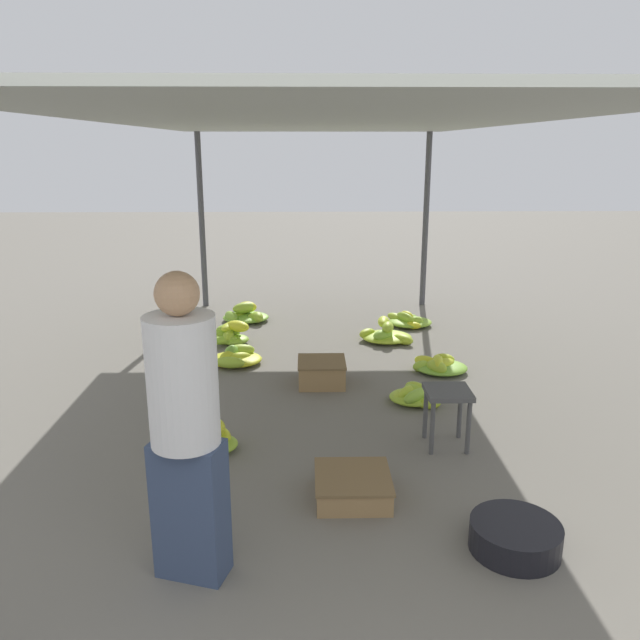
% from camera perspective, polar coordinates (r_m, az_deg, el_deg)
% --- Properties ---
extents(canopy_post_back_left, '(0.08, 0.08, 2.43)m').
position_cam_1_polar(canopy_post_back_left, '(8.98, -10.76, 8.82)').
color(canopy_post_back_left, '#4C4C51').
rests_on(canopy_post_back_left, ground).
extents(canopy_post_back_right, '(0.08, 0.08, 2.43)m').
position_cam_1_polar(canopy_post_back_right, '(9.02, 9.64, 8.90)').
color(canopy_post_back_right, '#4C4C51').
rests_on(canopy_post_back_right, ground).
extents(canopy_tarp, '(3.55, 6.90, 0.04)m').
position_cam_1_polar(canopy_tarp, '(5.56, -0.13, 17.75)').
color(canopy_tarp, '#9EA399').
rests_on(canopy_tarp, canopy_post_front_left).
extents(vendor_foreground, '(0.44, 0.44, 1.67)m').
position_cam_1_polar(vendor_foreground, '(3.29, -12.20, -9.47)').
color(vendor_foreground, '#384766').
rests_on(vendor_foreground, ground).
extents(stool, '(0.34, 0.34, 0.46)m').
position_cam_1_polar(stool, '(4.88, 11.58, -7.28)').
color(stool, '#4C4C4C').
rests_on(stool, ground).
extents(basin_black, '(0.52, 0.52, 0.17)m').
position_cam_1_polar(basin_black, '(3.94, 17.41, -18.38)').
color(basin_black, black).
rests_on(basin_black, ground).
extents(banana_pile_left_0, '(0.56, 0.55, 0.20)m').
position_cam_1_polar(banana_pile_left_0, '(6.68, -7.78, -3.45)').
color(banana_pile_left_0, '#A1C52F').
rests_on(banana_pile_left_0, ground).
extents(banana_pile_left_1, '(0.51, 0.46, 0.28)m').
position_cam_1_polar(banana_pile_left_1, '(7.37, -8.16, -1.23)').
color(banana_pile_left_1, '#8EBD33').
rests_on(banana_pile_left_1, ground).
extents(banana_pile_left_2, '(0.39, 0.38, 0.27)m').
position_cam_1_polar(banana_pile_left_2, '(4.90, -9.80, -10.55)').
color(banana_pile_left_2, yellow).
rests_on(banana_pile_left_2, ground).
extents(banana_pile_left_3, '(0.61, 0.53, 0.25)m').
position_cam_1_polar(banana_pile_left_3, '(8.28, -6.84, 0.48)').
color(banana_pile_left_3, yellow).
rests_on(banana_pile_left_3, ground).
extents(banana_pile_right_0, '(0.59, 0.57, 0.18)m').
position_cam_1_polar(banana_pile_right_0, '(6.53, 10.75, -4.07)').
color(banana_pile_right_0, '#B7CD2B').
rests_on(banana_pile_right_0, ground).
extents(banana_pile_right_1, '(0.45, 0.51, 0.16)m').
position_cam_1_polar(banana_pile_right_1, '(5.75, 8.58, -6.83)').
color(banana_pile_right_1, '#A8C82E').
rests_on(banana_pile_right_1, ground).
extents(banana_pile_right_2, '(0.58, 0.53, 0.20)m').
position_cam_1_polar(banana_pile_right_2, '(8.09, 8.15, -0.08)').
color(banana_pile_right_2, '#A5C62F').
rests_on(banana_pile_right_2, ground).
extents(banana_pile_right_3, '(0.68, 0.57, 0.26)m').
position_cam_1_polar(banana_pile_right_3, '(7.43, 6.08, -1.31)').
color(banana_pile_right_3, '#B1CB2C').
rests_on(banana_pile_right_3, ground).
extents(crate_near, '(0.46, 0.46, 0.24)m').
position_cam_1_polar(crate_near, '(6.08, 0.15, -4.79)').
color(crate_near, '#9E7A4C').
rests_on(crate_near, ground).
extents(crate_mid, '(0.50, 0.50, 0.16)m').
position_cam_1_polar(crate_mid, '(4.25, 3.01, -14.94)').
color(crate_mid, '#9E7A4C').
rests_on(crate_mid, ground).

